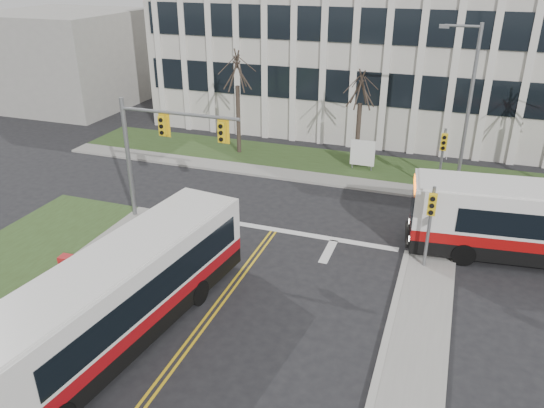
% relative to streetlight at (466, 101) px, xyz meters
% --- Properties ---
extents(ground, '(120.00, 120.00, 0.00)m').
position_rel_streetlight_xyz_m(ground, '(-8.03, -16.20, -5.19)').
color(ground, black).
rests_on(ground, ground).
extents(sidewalk_cross, '(44.00, 1.60, 0.14)m').
position_rel_streetlight_xyz_m(sidewalk_cross, '(-3.03, -1.00, -5.12)').
color(sidewalk_cross, '#9E9B93').
rests_on(sidewalk_cross, ground).
extents(building_lawn, '(44.00, 5.00, 0.12)m').
position_rel_streetlight_xyz_m(building_lawn, '(-3.03, 1.80, -5.13)').
color(building_lawn, '#30441D').
rests_on(building_lawn, ground).
extents(office_building, '(40.00, 16.00, 12.00)m').
position_rel_streetlight_xyz_m(office_building, '(-3.03, 13.80, 0.81)').
color(office_building, beige).
rests_on(office_building, ground).
extents(building_annex, '(12.00, 12.00, 8.00)m').
position_rel_streetlight_xyz_m(building_annex, '(-34.03, 9.80, -1.19)').
color(building_annex, '#9E9B93').
rests_on(building_annex, ground).
extents(mast_arm_signal, '(6.11, 0.38, 6.20)m').
position_rel_streetlight_xyz_m(mast_arm_signal, '(-13.65, -9.04, -0.94)').
color(mast_arm_signal, slate).
rests_on(mast_arm_signal, ground).
extents(signal_pole_near, '(0.34, 0.39, 3.80)m').
position_rel_streetlight_xyz_m(signal_pole_near, '(-0.83, -9.30, -2.69)').
color(signal_pole_near, slate).
rests_on(signal_pole_near, ground).
extents(signal_pole_far, '(0.34, 0.39, 3.80)m').
position_rel_streetlight_xyz_m(signal_pole_far, '(-0.83, -0.80, -2.69)').
color(signal_pole_far, slate).
rests_on(signal_pole_far, ground).
extents(streetlight, '(2.15, 0.25, 9.20)m').
position_rel_streetlight_xyz_m(streetlight, '(0.00, 0.00, 0.00)').
color(streetlight, slate).
rests_on(streetlight, ground).
extents(directory_sign, '(1.50, 0.12, 2.00)m').
position_rel_streetlight_xyz_m(directory_sign, '(-5.53, 1.30, -4.02)').
color(directory_sign, slate).
rests_on(directory_sign, ground).
extents(tree_left, '(1.80, 1.80, 7.70)m').
position_rel_streetlight_xyz_m(tree_left, '(-14.03, 1.80, 0.32)').
color(tree_left, '#42352B').
rests_on(tree_left, ground).
extents(tree_mid, '(1.80, 1.80, 6.82)m').
position_rel_streetlight_xyz_m(tree_mid, '(-6.03, 2.00, -0.31)').
color(tree_mid, '#42352B').
rests_on(tree_mid, ground).
extents(bus_main, '(4.11, 12.38, 3.24)m').
position_rel_streetlight_xyz_m(bus_main, '(-10.33, -17.63, -3.58)').
color(bus_main, silver).
rests_on(bus_main, ground).
extents(newspaper_box_red, '(0.53, 0.49, 0.95)m').
position_rel_streetlight_xyz_m(newspaper_box_red, '(-14.83, -14.82, -4.72)').
color(newspaper_box_red, '#A91517').
rests_on(newspaper_box_red, ground).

